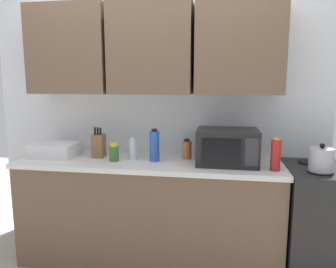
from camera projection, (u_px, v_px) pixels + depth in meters
name	position (u px, v px, depth m)	size (l,w,h in m)	color
wall_back_with_cabinets	(154.00, 80.00, 2.78)	(3.07, 0.38, 2.60)	white
counter_run	(149.00, 211.00, 2.73)	(2.20, 0.63, 0.90)	brown
stove_range	(334.00, 224.00, 2.47)	(0.76, 0.64, 0.91)	black
kettle	(321.00, 160.00, 2.27)	(0.17, 0.17, 0.20)	#B2B2B7
microwave	(227.00, 147.00, 2.52)	(0.48, 0.37, 0.28)	black
dish_rack	(55.00, 150.00, 2.79)	(0.38, 0.30, 0.12)	silver
knife_block	(99.00, 145.00, 2.76)	(0.11, 0.13, 0.26)	brown
bottle_clear_tall	(133.00, 149.00, 2.67)	(0.06, 0.06, 0.19)	silver
bottle_blue_cleaner	(154.00, 146.00, 2.61)	(0.08, 0.08, 0.27)	#2D56B7
bottle_green_oil	(114.00, 153.00, 2.62)	(0.08, 0.08, 0.15)	#386B2D
bottle_spice_jar	(187.00, 150.00, 2.70)	(0.08, 0.08, 0.17)	#BC6638
bottle_red_sauce	(276.00, 155.00, 2.33)	(0.07, 0.07, 0.25)	red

